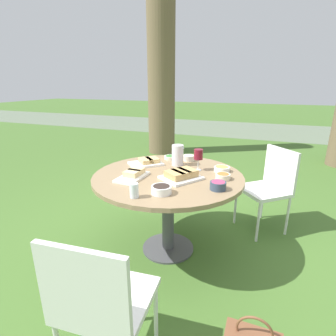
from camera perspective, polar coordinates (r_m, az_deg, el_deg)
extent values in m
plane|color=#446B2B|center=(2.66, 0.00, -17.06)|extent=(40.00, 40.00, 0.00)
cube|color=#6B7F5B|center=(9.54, 16.22, 8.11)|extent=(40.00, 3.43, 0.01)
cylinder|color=brown|center=(5.96, -1.50, 23.04)|extent=(0.59, 0.59, 4.10)
cylinder|color=#4C4C51|center=(2.65, 0.00, -16.90)|extent=(0.49, 0.49, 0.02)
cylinder|color=#4C4C51|center=(2.46, 0.00, -9.97)|extent=(0.11, 0.11, 0.71)
cylinder|color=#8C7251|center=(2.31, 0.00, -1.83)|extent=(1.32, 1.32, 0.03)
cube|color=silver|center=(1.56, -12.81, -26.03)|extent=(0.47, 0.46, 0.04)
cube|color=silver|center=(1.29, -18.05, -24.09)|extent=(0.44, 0.07, 0.42)
cylinder|color=silver|center=(1.79, -2.67, -29.13)|extent=(0.03, 0.03, 0.43)
cylinder|color=silver|center=(1.91, -15.07, -25.93)|extent=(0.03, 0.03, 0.43)
cube|color=silver|center=(2.94, 19.95, -4.64)|extent=(0.61, 0.61, 0.04)
cube|color=silver|center=(2.99, 23.29, 0.00)|extent=(0.31, 0.35, 0.42)
cylinder|color=silver|center=(3.06, 14.46, -7.95)|extent=(0.03, 0.03, 0.43)
cylinder|color=silver|center=(2.79, 19.02, -11.09)|extent=(0.03, 0.03, 0.43)
cylinder|color=silver|center=(3.27, 19.86, -6.73)|extent=(0.03, 0.03, 0.43)
cylinder|color=silver|center=(3.02, 24.58, -9.47)|extent=(0.03, 0.03, 0.43)
cylinder|color=silver|center=(2.54, 2.12, 2.81)|extent=(0.11, 0.11, 0.20)
cone|color=silver|center=(2.51, 3.25, 4.56)|extent=(0.03, 0.03, 0.02)
cylinder|color=silver|center=(2.43, 6.51, -0.42)|extent=(0.06, 0.06, 0.01)
cylinder|color=silver|center=(2.42, 6.56, 0.77)|extent=(0.01, 0.01, 0.10)
cylinder|color=maroon|center=(2.39, 6.64, 2.98)|extent=(0.08, 0.08, 0.09)
cube|color=white|center=(2.20, 2.88, -2.12)|extent=(0.39, 0.40, 0.02)
cube|color=tan|center=(2.23, 4.29, -0.87)|extent=(0.20, 0.18, 0.05)
cube|color=tan|center=(2.19, 2.89, -1.21)|extent=(0.20, 0.18, 0.05)
cube|color=tan|center=(2.15, 1.44, -1.57)|extent=(0.20, 0.18, 0.05)
cube|color=white|center=(2.59, -4.86, 0.95)|extent=(0.37, 0.38, 0.02)
cube|color=tan|center=(2.60, -3.45, 1.78)|extent=(0.18, 0.18, 0.04)
cube|color=tan|center=(2.58, -4.88, 1.60)|extent=(0.18, 0.18, 0.04)
cube|color=white|center=(2.23, -7.79, -1.97)|extent=(0.19, 0.33, 0.02)
cube|color=#E0C184|center=(2.28, -6.89, -0.64)|extent=(0.12, 0.12, 0.05)
cube|color=#E0C184|center=(2.22, -7.83, -1.18)|extent=(0.12, 0.12, 0.05)
cylinder|color=white|center=(2.43, 11.63, -0.22)|extent=(0.14, 0.14, 0.04)
cylinder|color=#E0C147|center=(2.43, 11.65, 0.07)|extent=(0.12, 0.12, 0.02)
cylinder|color=beige|center=(2.77, 0.62, 2.31)|extent=(0.14, 0.14, 0.04)
cylinder|color=#387533|center=(2.77, 0.62, 2.52)|extent=(0.11, 0.11, 0.02)
cylinder|color=white|center=(1.91, -1.44, -4.75)|extent=(0.15, 0.15, 0.06)
cylinder|color=#2D231E|center=(1.90, -1.45, -4.27)|extent=(0.12, 0.12, 0.03)
cylinder|color=#334256|center=(2.01, 10.83, -3.81)|extent=(0.12, 0.12, 0.06)
cylinder|color=#D6385B|center=(2.00, 10.86, -3.32)|extent=(0.10, 0.10, 0.03)
cylinder|color=beige|center=(2.71, 4.54, 2.17)|extent=(0.11, 0.11, 0.06)
cylinder|color=silver|center=(2.71, 4.55, 2.52)|extent=(0.09, 0.09, 0.03)
cylinder|color=beige|center=(2.24, 11.85, -1.82)|extent=(0.12, 0.12, 0.05)
cylinder|color=#CC662D|center=(2.23, 11.87, -1.49)|extent=(0.10, 0.10, 0.02)
cylinder|color=silver|center=(1.85, -7.39, -4.87)|extent=(0.06, 0.06, 0.10)
torus|color=brown|center=(1.70, 18.27, -30.67)|extent=(0.19, 0.01, 0.19)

